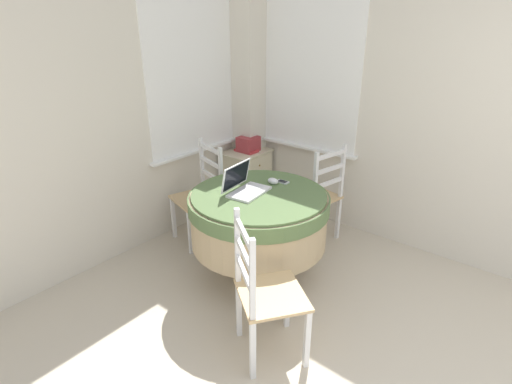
% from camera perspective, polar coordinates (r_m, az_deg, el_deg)
% --- Properties ---
extents(corner_room_shell, '(4.30, 5.22, 2.55)m').
position_cam_1_polar(corner_room_shell, '(3.30, 5.79, 10.44)').
color(corner_room_shell, beige).
rests_on(corner_room_shell, ground_plane).
extents(round_dining_table, '(1.12, 1.12, 0.76)m').
position_cam_1_polar(round_dining_table, '(3.20, 0.39, -3.33)').
color(round_dining_table, '#4C3D2D').
rests_on(round_dining_table, ground_plane).
extents(laptop, '(0.37, 0.29, 0.22)m').
position_cam_1_polar(laptop, '(3.13, -1.65, 0.84)').
color(laptop, white).
rests_on(laptop, round_dining_table).
extents(computer_mouse, '(0.06, 0.10, 0.05)m').
position_cam_1_polar(computer_mouse, '(3.29, 2.44, 1.58)').
color(computer_mouse, white).
rests_on(computer_mouse, round_dining_table).
extents(cell_phone, '(0.06, 0.11, 0.01)m').
position_cam_1_polar(cell_phone, '(3.33, 3.82, 1.46)').
color(cell_phone, '#B2B7BC').
rests_on(cell_phone, round_dining_table).
extents(dining_chair_near_back_window, '(0.50, 0.52, 0.97)m').
position_cam_1_polar(dining_chair_near_back_window, '(3.85, -7.92, -0.59)').
color(dining_chair_near_back_window, tan).
rests_on(dining_chair_near_back_window, ground_plane).
extents(dining_chair_near_right_window, '(0.49, 0.47, 0.97)m').
position_cam_1_polar(dining_chair_near_right_window, '(3.85, 8.73, -0.65)').
color(dining_chair_near_right_window, tan).
rests_on(dining_chair_near_right_window, ground_plane).
extents(dining_chair_camera_near, '(0.57, 0.58, 0.97)m').
position_cam_1_polar(dining_chair_camera_near, '(2.54, 1.26, -14.31)').
color(dining_chair_camera_near, tan).
rests_on(dining_chair_camera_near, ground_plane).
extents(corner_cabinet, '(0.52, 0.40, 0.67)m').
position_cam_1_polar(corner_cabinet, '(4.58, -1.35, 1.89)').
color(corner_cabinet, beige).
rests_on(corner_cabinet, ground_plane).
extents(storage_box, '(0.21, 0.19, 0.16)m').
position_cam_1_polar(storage_box, '(4.45, -1.11, 6.88)').
color(storage_box, '#9E3338').
rests_on(storage_box, corner_cabinet).
extents(book_on_cabinet, '(0.15, 0.24, 0.02)m').
position_cam_1_polar(book_on_cabinet, '(4.45, -1.38, 5.95)').
color(book_on_cabinet, '#BC3338').
rests_on(book_on_cabinet, corner_cabinet).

